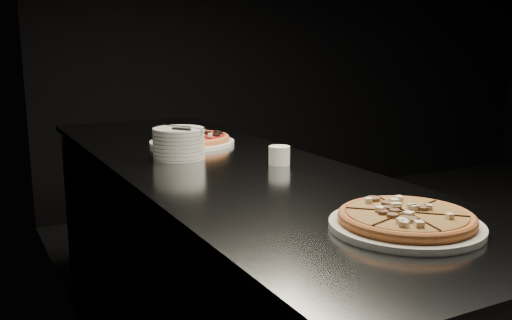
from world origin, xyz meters
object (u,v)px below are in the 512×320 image
counter (223,284)px  cutlery (182,128)px  pizza_tomato (192,139)px  ramekin (279,155)px  pizza_mushroom (406,220)px  plate_stack (179,143)px

counter → cutlery: cutlery is taller
pizza_tomato → cutlery: (-0.14, -0.26, 0.09)m
pizza_tomato → ramekin: 0.53m
pizza_mushroom → plate_stack: (-0.17, 1.01, 0.03)m
counter → ramekin: bearing=-38.2°
ramekin → plate_stack: bearing=134.7°
pizza_mushroom → pizza_tomato: same height
pizza_mushroom → cutlery: 1.01m
pizza_tomato → ramekin: size_ratio=5.23×
counter → ramekin: 0.53m
plate_stack → pizza_tomato: bearing=58.7°
pizza_tomato → cutlery: size_ratio=2.03×
pizza_mushroom → plate_stack: bearing=99.3°
ramekin → counter: bearing=141.8°
plate_stack → cutlery: size_ratio=0.98×
plate_stack → ramekin: 0.38m
pizza_tomato → pizza_mushroom: bearing=-89.2°
pizza_mushroom → cutlery: bearing=99.0°
counter → plate_stack: 0.54m
counter → cutlery: size_ratio=12.89×
pizza_mushroom → cutlery: cutlery is taller
pizza_tomato → plate_stack: size_ratio=2.08×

